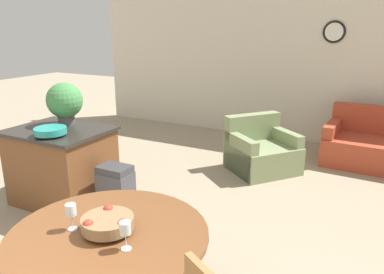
# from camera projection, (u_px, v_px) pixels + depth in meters

# --- Properties ---
(wall_back) EXTENTS (8.00, 0.09, 2.70)m
(wall_back) POSITION_uv_depth(u_px,v_px,m) (287.00, 67.00, 6.82)
(wall_back) COLOR beige
(wall_back) RESTS_ON ground_plane
(dining_table) EXTENTS (1.31, 1.31, 0.78)m
(dining_table) POSITION_uv_depth(u_px,v_px,m) (110.00, 256.00, 2.48)
(dining_table) COLOR brown
(dining_table) RESTS_ON ground_plane
(fruit_bowl) EXTENTS (0.34, 0.34, 0.13)m
(fruit_bowl) POSITION_uv_depth(u_px,v_px,m) (108.00, 223.00, 2.41)
(fruit_bowl) COLOR olive
(fruit_bowl) RESTS_ON dining_table
(wine_glass_left) EXTENTS (0.07, 0.07, 0.18)m
(wine_glass_left) POSITION_uv_depth(u_px,v_px,m) (71.00, 211.00, 2.43)
(wine_glass_left) COLOR silver
(wine_glass_left) RESTS_ON dining_table
(wine_glass_right) EXTENTS (0.07, 0.07, 0.18)m
(wine_glass_right) POSITION_uv_depth(u_px,v_px,m) (125.00, 229.00, 2.21)
(wine_glass_right) COLOR silver
(wine_glass_right) RESTS_ON dining_table
(kitchen_island) EXTENTS (1.12, 0.89, 0.91)m
(kitchen_island) POSITION_uv_depth(u_px,v_px,m) (62.00, 165.00, 4.48)
(kitchen_island) COLOR brown
(kitchen_island) RESTS_ON ground_plane
(teal_bowl) EXTENTS (0.34, 0.34, 0.09)m
(teal_bowl) POSITION_uv_depth(u_px,v_px,m) (50.00, 131.00, 4.07)
(teal_bowl) COLOR teal
(teal_bowl) RESTS_ON kitchen_island
(potted_plant) EXTENTS (0.43, 0.43, 0.51)m
(potted_plant) POSITION_uv_depth(u_px,v_px,m) (65.00, 102.00, 4.47)
(potted_plant) COLOR #4C4C51
(potted_plant) RESTS_ON kitchen_island
(trash_bin) EXTENTS (0.36, 0.26, 0.61)m
(trash_bin) POSITION_uv_depth(u_px,v_px,m) (116.00, 192.00, 4.12)
(trash_bin) COLOR #47474C
(trash_bin) RESTS_ON ground_plane
(armchair) EXTENTS (1.18, 1.19, 0.80)m
(armchair) POSITION_uv_depth(u_px,v_px,m) (261.00, 152.00, 5.51)
(armchair) COLOR gray
(armchair) RESTS_ON ground_plane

